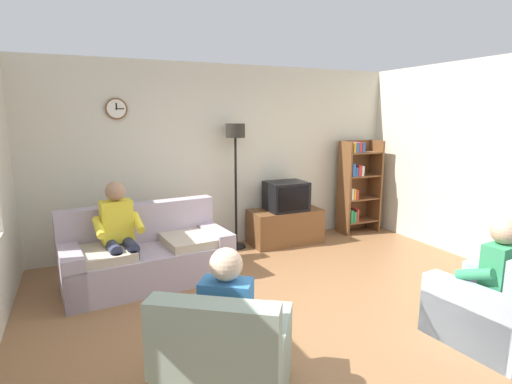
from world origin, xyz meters
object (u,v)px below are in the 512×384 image
object	(u,v)px
couch	(147,256)
person_on_couch	(119,230)
tv	(286,196)
person_in_right_armchair	(489,273)
tv_stand	(285,226)
bookshelf	(356,184)
floor_lamp	(235,151)
armchair_near_window	(227,364)
armchair_near_bookshelf	(496,311)
person_in_left_armchair	(230,315)

from	to	relation	value
couch	person_on_couch	size ratio (longest dim) A/B	1.60
tv	person_in_right_armchair	size ratio (longest dim) A/B	0.54
couch	tv_stand	distance (m)	2.30
bookshelf	floor_lamp	bearing A→B (deg)	179.32
floor_lamp	armchair_near_window	size ratio (longest dim) A/B	1.57
tv	floor_lamp	size ratio (longest dim) A/B	0.32
couch	tv_stand	size ratio (longest dim) A/B	1.80
tv_stand	person_on_couch	xyz separation A→B (m)	(-2.51, -0.76, 0.43)
tv	person_on_couch	xyz separation A→B (m)	(-2.51, -0.74, -0.05)
tv	armchair_near_window	world-z (taller)	tv
tv_stand	bookshelf	distance (m)	1.50
tv_stand	floor_lamp	size ratio (longest dim) A/B	0.59
couch	person_on_couch	distance (m)	0.50
couch	armchair_near_bookshelf	size ratio (longest dim) A/B	2.06
tv_stand	person_in_left_armchair	world-z (taller)	person_in_left_armchair
armchair_near_window	armchair_near_bookshelf	world-z (taller)	same
armchair_near_window	couch	bearing A→B (deg)	93.87
bookshelf	armchair_near_window	world-z (taller)	bookshelf
armchair_near_bookshelf	bookshelf	bearing A→B (deg)	72.53
armchair_near_bookshelf	person_on_couch	bearing A→B (deg)	139.19
bookshelf	person_in_left_armchair	distance (m)	4.53
couch	person_in_left_armchair	size ratio (longest dim) A/B	1.77
tv_stand	person_in_left_armchair	bearing A→B (deg)	-124.28
person_in_left_armchair	person_on_couch	bearing A→B (deg)	103.40
tv_stand	floor_lamp	distance (m)	1.42
person_on_couch	person_in_right_armchair	size ratio (longest dim) A/B	1.11
couch	tv_stand	bearing A→B (deg)	16.52
person_on_couch	armchair_near_window	bearing A→B (deg)	-78.25
tv_stand	floor_lamp	xyz separation A→B (m)	(-0.78, 0.10, 1.18)
floor_lamp	person_on_couch	world-z (taller)	floor_lamp
couch	floor_lamp	distance (m)	1.97
armchair_near_bookshelf	person_on_couch	world-z (taller)	person_on_couch
armchair_near_window	person_in_left_armchair	xyz separation A→B (m)	(0.05, 0.07, 0.32)
bookshelf	tv_stand	bearing A→B (deg)	-176.99
person_on_couch	person_in_left_armchair	bearing A→B (deg)	-76.60
couch	bookshelf	distance (m)	3.70
floor_lamp	person_in_right_armchair	world-z (taller)	floor_lamp
person_in_left_armchair	tv_stand	bearing A→B (deg)	55.72
bookshelf	couch	bearing A→B (deg)	-168.57
bookshelf	person_in_right_armchair	bearing A→B (deg)	-108.08
tv_stand	armchair_near_bookshelf	distance (m)	3.25
couch	tv	world-z (taller)	tv
couch	person_in_right_armchair	distance (m)	3.57
person_in_right_armchair	tv_stand	bearing A→B (deg)	96.19
couch	floor_lamp	xyz separation A→B (m)	(1.43, 0.75, 1.14)
person_in_right_armchair	armchair_near_window	bearing A→B (deg)	176.53
couch	person_on_couch	xyz separation A→B (m)	(-0.31, -0.11, 0.39)
tv	bookshelf	bearing A→B (deg)	4.01
armchair_near_bookshelf	person_in_left_armchair	world-z (taller)	person_in_left_armchair
tv	person_on_couch	world-z (taller)	person_on_couch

